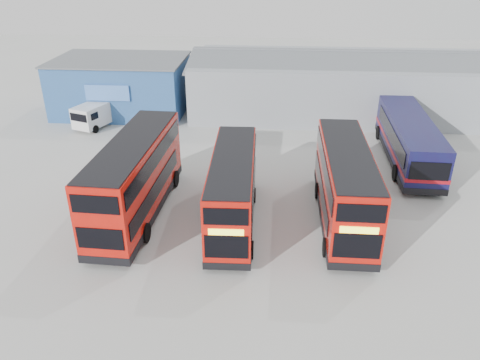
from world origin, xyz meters
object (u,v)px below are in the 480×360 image
at_px(double_decker_centre, 233,191).
at_px(double_decker_left, 136,179).
at_px(double_decker_right, 345,187).
at_px(office_block, 122,85).
at_px(single_decker_blue, 408,141).
at_px(maintenance_shed, 351,84).
at_px(panel_van, 98,113).

bearing_deg(double_decker_centre, double_decker_left, 173.06).
distance_m(double_decker_left, double_decker_right, 12.16).
bearing_deg(double_decker_centre, office_block, 120.71).
bearing_deg(double_decker_centre, single_decker_blue, 37.05).
distance_m(office_block, maintenance_shed, 22.09).
height_order(office_block, maintenance_shed, maintenance_shed).
xyz_separation_m(office_block, panel_van, (-1.05, -4.25, -1.39)).
height_order(single_decker_blue, panel_van, single_decker_blue).
height_order(double_decker_centre, panel_van, double_decker_centre).
relative_size(office_block, panel_van, 2.35).
relative_size(maintenance_shed, single_decker_blue, 2.47).
relative_size(office_block, double_decker_left, 1.09).
bearing_deg(single_decker_blue, panel_van, -10.79).
bearing_deg(single_decker_blue, double_decker_right, 59.13).
bearing_deg(double_decker_right, maintenance_shed, 81.83).
relative_size(double_decker_centre, double_decker_right, 0.94).
distance_m(double_decker_right, panel_van, 24.90).
bearing_deg(double_decker_right, double_decker_centre, -173.28).
relative_size(double_decker_right, panel_van, 2.04).
bearing_deg(panel_van, maintenance_shed, 35.35).
xyz_separation_m(single_decker_blue, panel_van, (-25.79, 5.80, -0.46)).
xyz_separation_m(double_decker_left, single_decker_blue, (17.96, 9.23, -0.71)).
bearing_deg(maintenance_shed, double_decker_left, -125.59).
bearing_deg(office_block, double_decker_right, -45.21).
xyz_separation_m(maintenance_shed, panel_van, (-23.05, -6.25, -1.41)).
distance_m(maintenance_shed, double_decker_centre, 23.78).
bearing_deg(double_decker_left, double_decker_right, -176.76).
bearing_deg(panel_van, double_decker_left, -42.32).
relative_size(maintenance_shed, double_decker_centre, 3.04).
height_order(maintenance_shed, double_decker_centre, maintenance_shed).
relative_size(maintenance_shed, double_decker_right, 2.86).
xyz_separation_m(maintenance_shed, double_decker_centre, (-9.45, -21.81, -0.51)).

